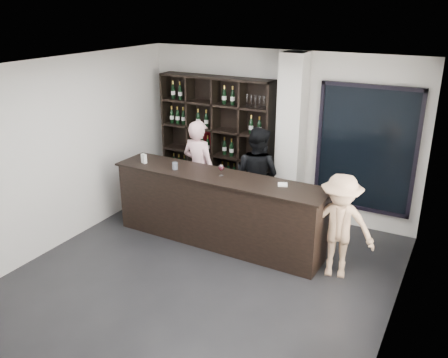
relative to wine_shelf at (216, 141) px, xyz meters
The scene contains 12 objects.
floor 3.06m from the wine_shelf, 65.85° to the right, with size 5.00×5.50×0.01m, color black.
wine_shelf is the anchor object (origin of this frame).
structural_column 1.52m from the wine_shelf, ahead, with size 0.40×0.40×2.90m, color silver.
glass_panel 2.71m from the wine_shelf, ahead, with size 1.60×0.08×2.10m.
tasting_counter 1.80m from the wine_shelf, 60.26° to the right, with size 3.49×0.72×1.15m.
taster_pink 0.78m from the wine_shelf, 86.00° to the right, with size 0.64×0.42×1.76m, color #FFC3CA.
taster_black 1.20m from the wine_shelf, 23.36° to the right, with size 0.83×0.65×1.71m, color black.
customer 3.19m from the wine_shelf, 28.65° to the right, with size 0.98×0.56×1.51m, color tan.
wine_glass 1.71m from the wine_shelf, 58.32° to the right, with size 0.09×0.09×0.20m, color white, non-canonical shape.
spit_cup 1.55m from the wine_shelf, 85.81° to the right, with size 0.09×0.09×0.12m, color #A1ADBF.
napkin_stack 2.33m from the wine_shelf, 36.46° to the right, with size 0.13×0.13×0.02m, color white.
card_stand 1.61m from the wine_shelf, 108.54° to the right, with size 0.10×0.05×0.15m, color white.
Camera 1 is at (3.00, -4.84, 3.66)m, focal length 38.00 mm.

